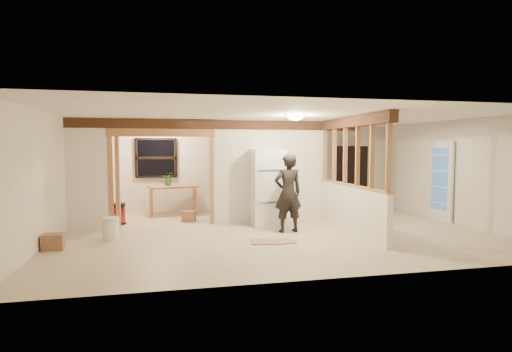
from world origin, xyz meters
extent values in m
cube|color=beige|center=(0.00, 0.00, -0.01)|extent=(9.00, 6.50, 0.01)
cube|color=white|center=(0.00, 0.00, 2.50)|extent=(9.00, 6.50, 0.01)
cube|color=silver|center=(0.00, 3.25, 1.25)|extent=(9.00, 0.01, 2.50)
cube|color=silver|center=(0.00, -3.25, 1.25)|extent=(9.00, 0.01, 2.50)
cube|color=silver|center=(-4.50, 0.00, 1.25)|extent=(0.01, 6.50, 2.50)
cube|color=silver|center=(4.50, 0.00, 1.25)|extent=(0.01, 6.50, 2.50)
cube|color=white|center=(-4.05, 1.20, 1.25)|extent=(0.90, 0.12, 2.50)
cube|color=white|center=(0.20, 1.20, 1.25)|extent=(2.80, 0.12, 2.50)
cube|color=#B2774B|center=(-2.40, 1.20, 1.10)|extent=(2.46, 0.14, 2.20)
cube|color=#492819|center=(-1.00, 1.20, 2.38)|extent=(7.00, 0.18, 0.22)
cube|color=#492819|center=(1.60, -0.40, 2.38)|extent=(0.18, 3.30, 0.22)
cube|color=white|center=(1.60, -0.40, 0.50)|extent=(0.12, 3.20, 1.00)
cube|color=#B2774B|center=(1.60, -0.40, 1.66)|extent=(0.14, 3.20, 1.32)
cube|color=black|center=(-2.60, 3.17, 1.55)|extent=(1.12, 0.10, 1.10)
cube|color=white|center=(4.42, 0.40, 1.00)|extent=(0.12, 0.86, 2.00)
ellipsoid|color=#FFEABF|center=(0.30, -0.50, 2.48)|extent=(0.36, 0.36, 0.16)
ellipsoid|color=#FFEABF|center=(-2.50, 2.30, 2.48)|extent=(0.32, 0.32, 0.14)
ellipsoid|color=#FFD88C|center=(-2.00, 1.60, 2.18)|extent=(0.07, 0.07, 0.07)
cube|color=silver|center=(0.03, 0.78, 0.90)|extent=(0.74, 0.72, 1.80)
imported|color=black|center=(0.27, -0.12, 0.85)|extent=(0.66, 0.47, 1.71)
cube|color=#B2774B|center=(-2.15, 2.66, 0.40)|extent=(1.37, 0.88, 0.80)
imported|color=#295221|center=(-2.27, 2.76, 0.98)|extent=(0.40, 0.37, 0.36)
cylinder|color=maroon|center=(-3.46, 1.58, 0.26)|extent=(0.43, 0.43, 0.51)
cube|color=black|center=(3.24, 3.02, 0.94)|extent=(0.94, 0.31, 1.89)
cylinder|color=silver|center=(-3.41, 0.02, 0.22)|extent=(0.41, 0.41, 0.43)
cube|color=#8E6145|center=(-1.78, 1.59, 0.13)|extent=(0.37, 0.35, 0.26)
cube|color=#8E6145|center=(-3.60, 1.54, 0.13)|extent=(0.35, 0.35, 0.27)
cube|color=#8E6145|center=(-4.29, -0.70, 0.14)|extent=(0.37, 0.31, 0.29)
cube|color=#A87E5D|center=(-0.13, -0.96, 0.01)|extent=(0.54, 0.54, 0.02)
cube|color=#A87E5D|center=(-0.42, -0.95, 0.01)|extent=(0.62, 0.52, 0.02)
camera|label=1|loc=(-2.22, -8.37, 1.82)|focal=28.00mm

